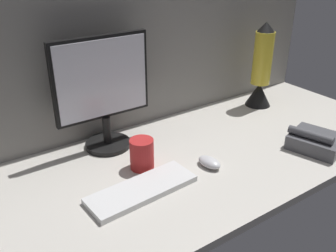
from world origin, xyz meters
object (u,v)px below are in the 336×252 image
monitor (103,89)px  mouse (209,162)px  keyboard (142,189)px  lava_lamp (261,72)px  desk_phone (316,141)px  mug_red_plastic (142,154)px

monitor → mouse: bearing=-56.1°
keyboard → lava_lamp: (85.60, 29.97, 16.26)cm
mouse → desk_phone: (43.11, -13.44, 1.49)cm
monitor → mug_red_plastic: bearing=-81.9°
mug_red_plastic → monitor: bearing=98.1°
mug_red_plastic → mouse: bearing=-32.6°
mouse → mug_red_plastic: size_ratio=0.85×
monitor → desk_phone: bearing=-36.1°
monitor → keyboard: size_ratio=1.19×
mug_red_plastic → desk_phone: 69.09cm
lava_lamp → desk_phone: bearing=-107.9°
monitor → desk_phone: (66.83, -48.71, -20.85)cm
mug_red_plastic → desk_phone: bearing=-22.7°
mouse → monitor: bearing=116.7°
monitor → desk_phone: monitor is taller
monitor → keyboard: bearing=-97.5°
lava_lamp → mouse: bearing=-152.0°
monitor → mouse: (23.72, -35.27, -22.34)cm
mug_red_plastic → lava_lamp: size_ratio=0.28×
mouse → desk_phone: bearing=-24.6°
keyboard → mouse: (28.27, -0.54, 0.70)cm
mouse → desk_phone: 45.18cm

